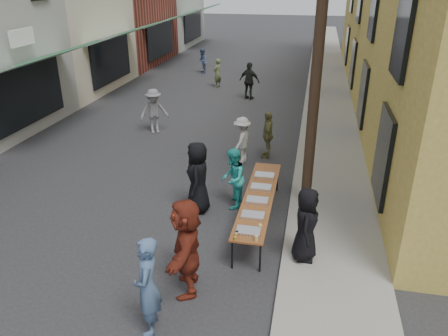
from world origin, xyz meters
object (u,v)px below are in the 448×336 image
at_px(utility_pole_near, 320,29).
at_px(server, 306,225).
at_px(guest_front_a, 198,177).
at_px(guest_front_c, 233,179).
at_px(serving_table, 259,198).
at_px(catering_tray_sausage, 248,232).

relative_size(utility_pole_near, server, 5.54).
relative_size(guest_front_a, guest_front_c, 1.15).
relative_size(utility_pole_near, serving_table, 2.25).
height_order(serving_table, guest_front_a, guest_front_a).
xyz_separation_m(serving_table, server, (1.15, -1.34, 0.20)).
bearing_deg(catering_tray_sausage, guest_front_a, 128.62).
bearing_deg(utility_pole_near, serving_table, -134.89).
bearing_deg(utility_pole_near, catering_tray_sausage, -111.78).
distance_m(guest_front_c, server, 2.82).
distance_m(catering_tray_sausage, guest_front_c, 2.50).
height_order(serving_table, server, server).
bearing_deg(server, serving_table, 43.10).
distance_m(catering_tray_sausage, server, 1.20).
distance_m(utility_pole_near, guest_front_c, 4.16).
bearing_deg(server, catering_tray_sausage, 107.57).
relative_size(serving_table, guest_front_a, 2.14).
bearing_deg(serving_table, guest_front_a, 167.58).
height_order(utility_pole_near, serving_table, utility_pole_near).
relative_size(utility_pole_near, guest_front_a, 4.82).
bearing_deg(guest_front_a, utility_pole_near, 96.74).
bearing_deg(serving_table, utility_pole_near, 45.11).
bearing_deg(catering_tray_sausage, serving_table, 90.00).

